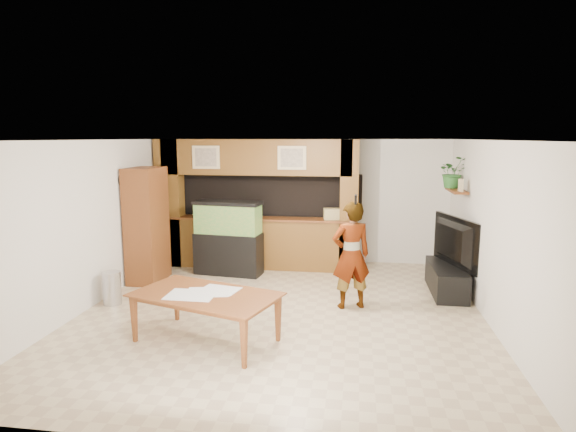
% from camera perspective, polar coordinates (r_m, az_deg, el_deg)
% --- Properties ---
extents(floor, '(6.50, 6.50, 0.00)m').
position_cam_1_polar(floor, '(7.47, -0.78, -11.38)').
color(floor, tan).
rests_on(floor, ground).
extents(ceiling, '(6.50, 6.50, 0.00)m').
position_cam_1_polar(ceiling, '(6.98, -0.83, 9.00)').
color(ceiling, white).
rests_on(ceiling, wall_back).
extents(wall_back, '(6.00, 0.00, 6.00)m').
position_cam_1_polar(wall_back, '(10.29, 2.03, 1.84)').
color(wall_back, silver).
rests_on(wall_back, floor).
extents(wall_left, '(0.00, 6.50, 6.50)m').
position_cam_1_polar(wall_left, '(8.13, -22.17, -0.85)').
color(wall_left, silver).
rests_on(wall_left, floor).
extents(wall_right, '(0.00, 6.50, 6.50)m').
position_cam_1_polar(wall_right, '(7.28, 23.23, -2.05)').
color(wall_right, silver).
rests_on(wall_right, floor).
extents(partition, '(4.20, 0.99, 2.60)m').
position_cam_1_polar(partition, '(9.84, -3.86, 1.55)').
color(partition, brown).
rests_on(partition, floor).
extents(wall_clock, '(0.05, 0.25, 0.25)m').
position_cam_1_polar(wall_clock, '(8.91, -18.98, 4.06)').
color(wall_clock, black).
rests_on(wall_clock, wall_left).
extents(wall_shelf, '(0.25, 0.90, 0.04)m').
position_cam_1_polar(wall_shelf, '(9.07, 19.34, 2.85)').
color(wall_shelf, brown).
rests_on(wall_shelf, wall_right).
extents(pantry_cabinet, '(0.53, 0.86, 2.10)m').
position_cam_1_polar(pantry_cabinet, '(9.17, -16.38, -1.03)').
color(pantry_cabinet, brown).
rests_on(pantry_cabinet, floor).
extents(trash_can, '(0.29, 0.29, 0.53)m').
position_cam_1_polar(trash_can, '(8.24, -20.15, -8.02)').
color(trash_can, '#B2B2B7').
rests_on(trash_can, floor).
extents(aquarium, '(1.29, 0.48, 1.43)m').
position_cam_1_polar(aquarium, '(9.38, -7.08, -2.68)').
color(aquarium, black).
rests_on(aquarium, floor).
extents(tv_stand, '(0.52, 1.42, 0.47)m').
position_cam_1_polar(tv_stand, '(8.75, 18.25, -7.11)').
color(tv_stand, black).
rests_on(tv_stand, floor).
extents(television, '(0.63, 1.44, 0.84)m').
position_cam_1_polar(television, '(8.59, 18.48, -2.92)').
color(television, black).
rests_on(television, tv_stand).
extents(photo_frame, '(0.06, 0.17, 0.22)m').
position_cam_1_polar(photo_frame, '(8.73, 19.80, 3.44)').
color(photo_frame, tan).
rests_on(photo_frame, wall_shelf).
extents(potted_plant, '(0.63, 0.59, 0.58)m').
position_cam_1_polar(potted_plant, '(9.30, 18.95, 4.94)').
color(potted_plant, '#265D25').
rests_on(potted_plant, wall_shelf).
extents(person, '(0.71, 0.59, 1.68)m').
position_cam_1_polar(person, '(7.51, 7.49, -4.62)').
color(person, '#947C51').
rests_on(person, floor).
extents(microphone, '(0.04, 0.10, 0.16)m').
position_cam_1_polar(microphone, '(7.19, 8.02, 1.95)').
color(microphone, black).
rests_on(microphone, person).
extents(dining_table, '(2.08, 1.55, 0.65)m').
position_cam_1_polar(dining_table, '(6.44, -9.86, -11.89)').
color(dining_table, brown).
rests_on(dining_table, floor).
extents(newspaper_a, '(0.62, 0.45, 0.01)m').
position_cam_1_polar(newspaper_a, '(6.33, -11.42, -9.16)').
color(newspaper_a, silver).
rests_on(newspaper_a, dining_table).
extents(newspaper_b, '(0.62, 0.50, 0.01)m').
position_cam_1_polar(newspaper_b, '(6.40, -9.41, -8.88)').
color(newspaper_b, silver).
rests_on(newspaper_b, dining_table).
extents(newspaper_c, '(0.56, 0.46, 0.01)m').
position_cam_1_polar(newspaper_c, '(6.47, -8.11, -8.65)').
color(newspaper_c, silver).
rests_on(newspaper_c, dining_table).
extents(counter_box, '(0.36, 0.27, 0.22)m').
position_cam_1_polar(counter_box, '(9.48, 5.25, 0.24)').
color(counter_box, '#9F8C56').
rests_on(counter_box, partition).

